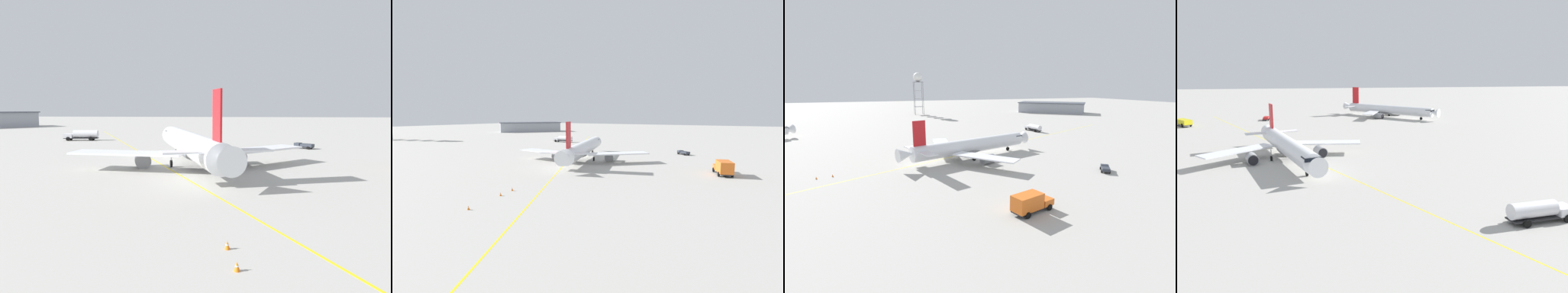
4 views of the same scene
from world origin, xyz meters
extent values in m
plane|color=#ADAAA3|center=(0.00, 0.00, 0.00)|extent=(600.00, 600.00, 0.00)
cylinder|color=white|center=(-0.03, -0.17, 3.25)|extent=(34.40, 14.43, 3.82)
cone|color=white|center=(17.72, 5.60, 3.25)|extent=(3.98, 4.38, 3.63)
cone|color=white|center=(-18.07, -6.03, 3.55)|extent=(4.81, 4.33, 3.25)
cube|color=black|center=(15.63, 4.92, 4.11)|extent=(3.29, 3.83, 0.70)
ellipsoid|color=gray|center=(-1.69, -0.71, 2.20)|extent=(13.02, 7.16, 2.10)
cube|color=red|center=(-14.65, -4.92, 8.17)|extent=(3.12, 1.22, 6.01)
cube|color=white|center=(-15.77, -1.45, 4.02)|extent=(4.25, 6.28, 0.20)
cube|color=white|center=(-13.52, -8.38, 4.02)|extent=(4.25, 6.28, 0.20)
cube|color=white|center=(-6.45, 8.28, 2.58)|extent=(5.80, 16.54, 0.28)
cube|color=white|center=(-0.26, -10.78, 2.58)|extent=(13.94, 15.03, 0.28)
cylinder|color=gray|center=(-3.04, 6.83, 1.13)|extent=(3.87, 3.32, 2.42)
cylinder|color=black|center=(-1.43, 7.35, 1.13)|extent=(0.78, 2.00, 2.06)
cylinder|color=gray|center=(1.65, -7.60, 1.13)|extent=(3.87, 3.32, 2.42)
cylinder|color=black|center=(3.26, -7.08, 1.13)|extent=(0.78, 2.00, 2.06)
cylinder|color=#9EA0A5|center=(12.59, 3.93, 1.57)|extent=(0.20, 0.20, 2.03)
cylinder|color=black|center=(12.59, 3.93, 0.55)|extent=(1.14, 0.63, 1.10)
cylinder|color=#9EA0A5|center=(-2.72, 2.44, 1.57)|extent=(0.20, 0.20, 2.03)
cylinder|color=black|center=(-2.72, 2.44, 0.55)|extent=(1.14, 0.63, 1.10)
cylinder|color=#9EA0A5|center=(-0.67, -3.86, 1.57)|extent=(0.20, 0.20, 2.03)
cylinder|color=black|center=(-0.67, -3.86, 0.55)|extent=(1.14, 0.63, 1.10)
cube|color=#232326|center=(24.41, -22.96, 0.42)|extent=(3.60, 4.14, 0.20)
cube|color=#2D333D|center=(25.27, -21.81, 0.87)|extent=(2.08, 1.99, 0.70)
cube|color=black|center=(25.58, -21.40, 0.97)|extent=(1.17, 0.91, 0.39)
cube|color=#2D333D|center=(23.98, -23.54, 0.82)|extent=(2.95, 3.14, 0.60)
cylinder|color=black|center=(24.60, -21.31, 0.32)|extent=(0.61, 0.68, 0.64)
cylinder|color=black|center=(25.94, -22.32, 0.32)|extent=(0.61, 0.68, 0.64)
cylinder|color=black|center=(22.95, -23.51, 0.32)|extent=(0.61, 0.68, 0.64)
cylinder|color=black|center=(24.29, -24.52, 0.32)|extent=(0.61, 0.68, 0.64)
cube|color=#232326|center=(-1.95, -35.97, 0.60)|extent=(7.50, 4.20, 0.20)
cube|color=orange|center=(0.45, -35.24, 1.20)|extent=(2.82, 3.11, 1.00)
cube|color=black|center=(1.38, -34.95, 1.35)|extent=(0.71, 2.11, 0.56)
cube|color=orange|center=(-3.07, -36.31, 1.90)|extent=(5.37, 3.89, 2.40)
cylinder|color=black|center=(0.07, -34.00, 0.50)|extent=(1.04, 0.56, 1.00)
cylinder|color=black|center=(0.83, -36.48, 0.50)|extent=(1.04, 0.56, 1.00)
cylinder|color=black|center=(-4.52, -35.40, 0.50)|extent=(1.04, 0.56, 1.00)
cylinder|color=black|center=(-3.77, -37.88, 0.50)|extent=(1.04, 0.56, 1.00)
cube|color=#232326|center=(39.07, 34.63, 0.65)|extent=(3.31, 9.46, 0.20)
cube|color=silver|center=(38.66, 38.03, 1.30)|extent=(2.87, 2.70, 1.10)
cube|color=black|center=(38.53, 39.13, 1.47)|extent=(2.18, 0.34, 0.62)
cylinder|color=silver|center=(39.23, 33.34, 1.81)|extent=(2.91, 6.87, 2.12)
cylinder|color=black|center=(37.39, 37.69, 0.55)|extent=(0.41, 1.13, 1.10)
cylinder|color=black|center=(39.98, 38.00, 0.55)|extent=(0.41, 1.13, 1.10)
cylinder|color=black|center=(38.14, 31.53, 0.55)|extent=(0.41, 1.13, 1.10)
cylinder|color=black|center=(40.72, 31.84, 0.55)|extent=(0.41, 1.13, 1.10)
cube|color=#999EA8|center=(95.46, 105.88, 3.41)|extent=(45.73, 43.20, 6.83)
cube|color=#4C515B|center=(95.46, 105.88, 7.08)|extent=(47.42, 44.89, 0.50)
cube|color=yellow|center=(-2.92, 3.17, 0.00)|extent=(160.41, 77.82, 0.01)
cone|color=orange|center=(-33.59, -6.24, 0.28)|extent=(0.36, 0.36, 0.55)
cylinder|color=white|center=(-33.59, -6.24, 0.30)|extent=(0.22, 0.22, 0.06)
cone|color=orange|center=(-36.60, -6.79, 0.28)|extent=(0.36, 0.36, 0.55)
cylinder|color=white|center=(-36.60, -6.79, 0.30)|extent=(0.22, 0.22, 0.06)
cone|color=orange|center=(-43.22, -7.99, 0.28)|extent=(0.36, 0.36, 0.55)
cylinder|color=white|center=(-43.22, -7.99, 0.30)|extent=(0.22, 0.22, 0.06)
camera|label=1|loc=(-55.42, -6.25, 9.01)|focal=32.46mm
camera|label=2|loc=(-65.66, -39.48, 12.61)|focal=24.94mm
camera|label=3|loc=(-23.55, -71.98, 19.22)|focal=26.20mm
camera|label=4|loc=(81.70, 5.37, 19.94)|focal=34.60mm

